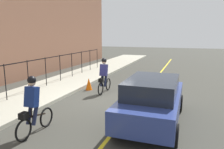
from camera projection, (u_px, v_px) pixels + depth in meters
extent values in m
plane|color=#393832|center=(102.00, 100.00, 10.13)|extent=(80.00, 80.00, 0.00)
cube|color=yellow|center=(136.00, 104.00, 9.59)|extent=(36.00, 0.12, 0.01)
cube|color=#A19F8C|center=(41.00, 92.00, 11.24)|extent=(40.00, 3.20, 0.15)
cube|color=#8E5E48|center=(10.00, 24.00, 13.63)|extent=(28.00, 0.80, 7.26)
cylinder|color=black|center=(5.00, 82.00, 9.50)|extent=(0.04, 0.04, 1.60)
cylinder|color=black|center=(28.00, 76.00, 10.82)|extent=(0.04, 0.04, 1.60)
cylinder|color=black|center=(46.00, 72.00, 12.14)|extent=(0.04, 0.04, 1.60)
cylinder|color=black|center=(60.00, 68.00, 13.46)|extent=(0.04, 0.04, 1.60)
cylinder|color=black|center=(72.00, 65.00, 14.78)|extent=(0.04, 0.04, 1.60)
cylinder|color=black|center=(82.00, 62.00, 16.09)|extent=(0.04, 0.04, 1.60)
cylinder|color=black|center=(90.00, 60.00, 17.41)|extent=(0.04, 0.04, 1.60)
cylinder|color=black|center=(97.00, 58.00, 18.73)|extent=(0.04, 0.04, 1.60)
cube|color=black|center=(45.00, 58.00, 12.00)|extent=(14.26, 0.04, 0.04)
torus|color=black|center=(108.00, 84.00, 11.86)|extent=(0.66, 0.06, 0.66)
torus|color=black|center=(101.00, 89.00, 10.89)|extent=(0.66, 0.06, 0.66)
cube|color=black|center=(105.00, 82.00, 11.33)|extent=(0.93, 0.04, 0.24)
cylinder|color=black|center=(103.00, 79.00, 11.17)|extent=(0.03, 0.03, 0.35)
cube|color=navy|center=(104.00, 70.00, 11.12)|extent=(0.34, 0.36, 0.63)
sphere|color=tan|center=(104.00, 62.00, 11.09)|extent=(0.22, 0.22, 0.22)
sphere|color=black|center=(104.00, 60.00, 11.08)|extent=(0.26, 0.26, 0.26)
cylinder|color=#191E38|center=(102.00, 80.00, 11.24)|extent=(0.34, 0.12, 0.65)
cylinder|color=#191E38|center=(105.00, 80.00, 11.17)|extent=(0.34, 0.12, 0.65)
cube|color=black|center=(101.00, 80.00, 10.86)|extent=(0.24, 0.20, 0.18)
torus|color=black|center=(46.00, 117.00, 7.18)|extent=(0.66, 0.06, 0.66)
torus|color=black|center=(24.00, 130.00, 6.21)|extent=(0.66, 0.06, 0.66)
cube|color=black|center=(35.00, 116.00, 6.65)|extent=(0.93, 0.04, 0.24)
cylinder|color=black|center=(32.00, 113.00, 6.48)|extent=(0.03, 0.03, 0.35)
cube|color=navy|center=(32.00, 97.00, 6.44)|extent=(0.34, 0.36, 0.63)
sphere|color=tan|center=(32.00, 83.00, 6.41)|extent=(0.22, 0.22, 0.22)
sphere|color=black|center=(32.00, 80.00, 6.40)|extent=(0.26, 0.26, 0.26)
cylinder|color=#191E38|center=(30.00, 113.00, 6.55)|extent=(0.34, 0.12, 0.65)
cylinder|color=#191E38|center=(35.00, 114.00, 6.49)|extent=(0.34, 0.12, 0.65)
cube|color=black|center=(24.00, 116.00, 6.18)|extent=(0.24, 0.20, 0.18)
cube|color=navy|center=(152.00, 103.00, 7.55)|extent=(4.41, 1.81, 0.70)
cube|color=#1E232D|center=(152.00, 87.00, 7.25)|extent=(2.47, 1.59, 0.56)
cylinder|color=black|center=(138.00, 98.00, 9.28)|extent=(0.64, 0.22, 0.64)
cylinder|color=black|center=(180.00, 103.00, 8.72)|extent=(0.64, 0.22, 0.64)
cylinder|color=black|center=(115.00, 126.00, 6.51)|extent=(0.64, 0.22, 0.64)
cylinder|color=black|center=(174.00, 135.00, 5.95)|extent=(0.64, 0.22, 0.64)
cone|color=#EF5B08|center=(89.00, 84.00, 11.91)|extent=(0.36, 0.36, 0.66)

